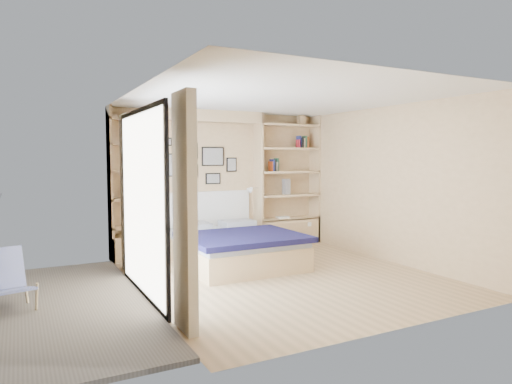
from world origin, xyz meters
TOP-DOWN VIEW (x-y plane):
  - ground at (0.00, 0.00)m, footprint 4.50×4.50m
  - room_shell at (-0.39, 1.52)m, footprint 4.50×4.50m
  - bed at (-0.31, 1.03)m, footprint 1.75×2.29m
  - photo_gallery at (-0.45, 2.22)m, footprint 1.48×0.02m
  - reading_lamps at (-0.30, 2.00)m, footprint 1.92×0.12m
  - shelf_decor at (1.09, 2.07)m, footprint 3.49×0.23m
  - deck_chair at (-3.41, 0.18)m, footprint 0.55×0.75m

SIDE VIEW (x-z plane):
  - ground at x=0.00m, z-range 0.00..0.00m
  - bed at x=-0.31m, z-range -0.26..0.81m
  - deck_chair at x=-3.41m, z-range -0.02..0.66m
  - room_shell at x=-0.39m, z-range -1.17..3.33m
  - reading_lamps at x=-0.30m, z-range 1.03..1.17m
  - photo_gallery at x=-0.45m, z-range 1.19..2.01m
  - shelf_decor at x=1.09m, z-range 0.68..2.71m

